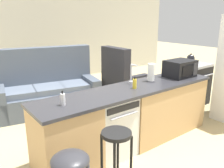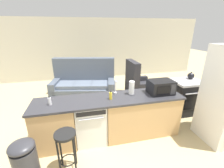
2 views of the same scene
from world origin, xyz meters
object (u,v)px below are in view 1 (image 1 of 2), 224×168
Objects in this scene: microwave at (180,68)px; paper_towel_roll at (151,73)px; dishwasher at (110,126)px; armchair at (122,82)px; couch at (47,90)px; dish_soap_bottle at (63,99)px; soap_bottle at (135,84)px; bar_stool at (116,150)px; stove_range at (189,84)px; kettle at (191,58)px.

paper_towel_roll is (-0.61, 0.09, -0.00)m from microwave.
armchair is (1.75, 1.84, -0.07)m from dishwasher.
dish_soap_bottle is at bearing -107.28° from couch.
paper_towel_roll is 0.49m from soap_bottle.
couch reaches higher than armchair.
couch is (0.41, 2.84, -0.14)m from bar_stool.
dishwasher is 1.07m from paper_towel_roll.
paper_towel_roll is 0.24× the size of armchair.
soap_bottle is at bearing -164.11° from paper_towel_roll.
couch reaches higher than stove_range.
microwave is 2.18m from dish_soap_bottle.
paper_towel_roll is at bearing 4.28° from dish_soap_bottle.
couch is at bearing 90.42° from dishwasher.
dishwasher is 1.60m from microwave.
armchair reaches higher than microwave.
bar_stool is 2.87m from couch.
stove_range is 1.55m from armchair.
armchair reaches higher than stove_range.
couch reaches higher than paper_towel_roll.
soap_bottle is 2.32m from couch.
dish_soap_bottle is at bearing -170.04° from stove_range.
couch is at bearing 100.76° from soap_bottle.
dishwasher is 2.98× the size of paper_towel_roll.
stove_range is at bearing -56.57° from armchair.
armchair is (-0.85, 1.29, -0.10)m from stove_range.
kettle is (1.29, 0.68, -0.05)m from microwave.
kettle reaches higher than dishwasher.
kettle is 1.68m from armchair.
dishwasher is at bearing -166.22° from kettle.
soap_bottle is (-0.47, -0.13, -0.07)m from paper_towel_roll.
kettle is 3.21m from couch.
dishwasher is 4.10× the size of kettle.
kettle reaches higher than stove_range.
paper_towel_roll is 1.38× the size of kettle.
armchair is (2.17, 2.52, -0.19)m from bar_stool.
stove_range is at bearing 11.91° from dishwasher.
soap_bottle is 1.00× the size of dish_soap_bottle.
dishwasher is 2.66m from stove_range.
stove_range is 2.33m from soap_bottle.
microwave is at bearing 2.40° from soap_bottle.
paper_towel_roll is (0.87, 0.09, 0.62)m from dishwasher.
kettle is 0.17× the size of armchair.
kettle is 0.10× the size of couch.
couch reaches higher than kettle.
paper_towel_roll reaches higher than soap_bottle.
kettle is 3.50m from bar_stool.
stove_range reaches higher than bar_stool.
bar_stool is (-3.19, -1.36, -0.45)m from kettle.
microwave is at bearing -153.87° from stove_range.
kettle reaches higher than soap_bottle.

